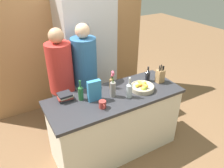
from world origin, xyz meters
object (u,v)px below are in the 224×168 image
Objects in this scene: fruit_bowl at (142,87)px; knife_block at (160,76)px; person_in_blue at (85,75)px; cereal_box at (94,91)px; bottle_vinegar at (112,82)px; bottle_wine at (148,75)px; refrigerator at (87,56)px; coffee_mug at (103,104)px; bottle_oil at (129,90)px; book_stack at (65,97)px; bottle_water at (81,92)px; flower_vase at (113,87)px; person_at_sink at (62,81)px.

fruit_bowl is 0.35m from knife_block.
knife_block is 0.16× the size of person_in_blue.
cereal_box is at bearing -113.36° from person_in_blue.
bottle_vinegar is (-0.33, 0.25, 0.04)m from fruit_bowl.
bottle_vinegar is at bearing 171.71° from bottle_wine.
refrigerator reaches higher than bottle_wine.
refrigerator is 15.92× the size of coffee_mug.
knife_block reaches higher than bottle_wine.
book_stack is at bearing 155.21° from bottle_oil.
person_in_blue is (0.28, 0.51, -0.06)m from bottle_water.
person_at_sink is (-0.45, 0.62, -0.09)m from flower_vase.
person_at_sink is at bearing 172.59° from person_in_blue.
cereal_box reaches higher than book_stack.
bottle_wine is at bearing 38.32° from fruit_bowl.
bottle_vinegar is 0.97× the size of bottle_wine.
bottle_wine is 1.20m from person_at_sink.
refrigerator is 1.21m from bottle_wine.
flower_vase is at bearing -115.82° from bottle_vinegar.
person_at_sink reaches higher than bottle_vinegar.
bottle_water reaches higher than fruit_bowl.
person_at_sink is at bearing 141.86° from fruit_bowl.
bottle_water reaches higher than coffee_mug.
person_in_blue reaches higher than bottle_wine.
person_at_sink reaches higher than cereal_box.
bottle_vinegar is (0.64, -0.03, 0.04)m from book_stack.
coffee_mug is at bearing -106.89° from refrigerator.
bottle_vinegar is 0.49m from person_in_blue.
flower_vase is 0.29m from coffee_mug.
person_at_sink is at bearing 152.62° from knife_block.
flower_vase is (-0.20, -1.24, 0.07)m from refrigerator.
fruit_bowl is 0.65m from coffee_mug.
bottle_water is at bearing 166.61° from fruit_bowl.
person_in_blue is (-0.85, 0.64, -0.05)m from knife_block.
knife_block is 0.76m from flower_vase.
person_in_blue is (-0.29, -0.60, -0.02)m from refrigerator.
bottle_vinegar is (0.33, 0.15, -0.05)m from cereal_box.
knife_block is (0.34, 0.06, 0.06)m from fruit_bowl.
fruit_bowl reaches higher than book_stack.
refrigerator is 9.00× the size of bottle_wine.
flower_vase reaches higher than book_stack.
coffee_mug is 0.57× the size of bottle_wine.
person_at_sink is (-0.08, 0.49, -0.06)m from bottle_water.
bottle_water is (-1.13, 0.13, 0.01)m from knife_block.
person_in_blue is (-0.51, 0.70, 0.01)m from fruit_bowl.
refrigerator is 7.24× the size of bottle_oil.
fruit_bowl is 1.44× the size of bottle_wine.
knife_block is 0.99× the size of cereal_box.
fruit_bowl is at bearing -37.26° from bottle_vinegar.
knife_block is 0.16× the size of person_at_sink.
refrigerator is at bearing 34.63° from person_at_sink.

